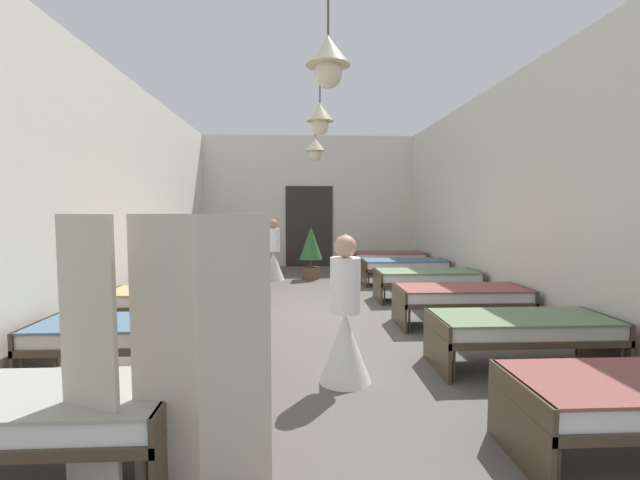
% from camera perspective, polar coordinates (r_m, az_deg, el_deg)
% --- Properties ---
extents(ground_plane, '(6.86, 12.33, 0.10)m').
position_cam_1_polar(ground_plane, '(7.28, -0.20, -9.98)').
color(ground_plane, '#59544C').
extents(room_shell, '(6.66, 11.93, 3.90)m').
position_cam_1_polar(room_shell, '(8.41, -0.64, 5.68)').
color(room_shell, silver).
rests_on(room_shell, ground).
extents(bed_left_row_0, '(1.90, 0.84, 0.57)m').
position_cam_1_polar(bed_left_row_0, '(3.50, -34.44, -18.22)').
color(bed_left_row_0, '#473828').
rests_on(bed_left_row_0, ground).
extents(bed_left_row_1, '(1.90, 0.84, 0.57)m').
position_cam_1_polar(bed_left_row_1, '(4.97, -23.83, -11.26)').
color(bed_left_row_1, '#473828').
rests_on(bed_left_row_1, ground).
extents(bed_right_row_1, '(1.90, 0.84, 0.57)m').
position_cam_1_polar(bed_right_row_1, '(5.24, 25.04, -10.49)').
color(bed_right_row_1, '#473828').
rests_on(bed_right_row_1, ground).
extents(bed_left_row_2, '(1.90, 0.84, 0.57)m').
position_cam_1_polar(bed_left_row_2, '(6.56, -18.42, -7.40)').
color(bed_left_row_2, '#473828').
rests_on(bed_left_row_2, ground).
extents(bed_right_row_2, '(1.90, 0.84, 0.57)m').
position_cam_1_polar(bed_right_row_2, '(6.77, 18.16, -7.04)').
color(bed_right_row_2, '#473828').
rests_on(bed_right_row_2, ground).
extents(bed_left_row_3, '(1.90, 0.84, 0.57)m').
position_cam_1_polar(bed_left_row_3, '(8.21, -15.21, -5.04)').
color(bed_left_row_3, '#473828').
rests_on(bed_left_row_3, ground).
extents(bed_right_row_3, '(1.90, 0.84, 0.57)m').
position_cam_1_polar(bed_right_row_3, '(8.38, 13.91, -4.83)').
color(bed_right_row_3, '#473828').
rests_on(bed_right_row_3, ground).
extents(bed_left_row_4, '(1.90, 0.84, 0.57)m').
position_cam_1_polar(bed_left_row_4, '(9.88, -13.09, -3.46)').
color(bed_left_row_4, '#473828').
rests_on(bed_left_row_4, ground).
extents(bed_right_row_4, '(1.90, 0.84, 0.57)m').
position_cam_1_polar(bed_right_row_4, '(10.02, 11.06, -3.32)').
color(bed_right_row_4, '#473828').
rests_on(bed_right_row_4, ground).
extents(bed_left_row_5, '(1.90, 0.84, 0.57)m').
position_cam_1_polar(bed_left_row_5, '(11.57, -11.58, -2.34)').
color(bed_left_row_5, '#473828').
rests_on(bed_left_row_5, ground).
extents(bed_right_row_5, '(1.90, 0.84, 0.57)m').
position_cam_1_polar(bed_right_row_5, '(11.69, 9.02, -2.24)').
color(bed_right_row_5, '#473828').
rests_on(bed_right_row_5, ground).
extents(nurse_near_aisle, '(0.52, 0.52, 1.49)m').
position_cam_1_polar(nurse_near_aisle, '(4.39, 3.33, -11.72)').
color(nurse_near_aisle, white).
rests_on(nurse_near_aisle, ground).
extents(nurse_mid_aisle, '(0.52, 0.52, 1.49)m').
position_cam_1_polar(nurse_mid_aisle, '(10.53, -6.15, -2.41)').
color(nurse_mid_aisle, white).
rests_on(nurse_mid_aisle, ground).
extents(potted_plant, '(0.56, 0.56, 1.29)m').
position_cam_1_polar(potted_plant, '(10.60, -1.20, -1.07)').
color(potted_plant, brown).
rests_on(potted_plant, ground).
extents(privacy_screen, '(1.25, 0.20, 1.70)m').
position_cam_1_polar(privacy_screen, '(2.79, -19.93, -14.48)').
color(privacy_screen, '#BCB29E').
rests_on(privacy_screen, ground).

